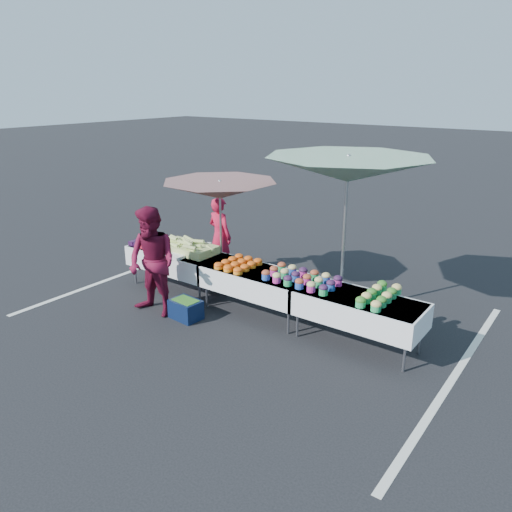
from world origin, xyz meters
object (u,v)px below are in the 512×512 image
Objects in this scene: customer at (152,262)px; table_left at (176,259)px; table_right at (358,308)px; vendor at (220,236)px; umbrella_left at (220,191)px; storage_bin at (186,309)px; table_center at (256,280)px; umbrella_right at (348,170)px.

table_left is at bearing 113.69° from customer.
table_right is at bearing 15.85° from customer.
table_left is 1.14m from customer.
vendor is 1.42m from umbrella_left.
table_right is 1.04× the size of customer.
table_center is at bearing 50.21° from storage_bin.
umbrella_right is at bearing 44.57° from storage_bin.
table_right is 2.07m from umbrella_right.
umbrella_left is (0.60, -0.68, 1.08)m from vendor.
umbrella_left is at bearing 159.42° from table_center.
table_center is 1.80m from table_right.
table_center is 1.22m from storage_bin.
table_center is 2.25m from umbrella_right.
table_right is 2.76m from storage_bin.
vendor is at bearing 174.29° from umbrella_right.
table_right is at bearing -49.81° from umbrella_right.
customer reaches higher than table_right.
vendor is at bearing 131.68° from umbrella_left.
table_left is 1.04× the size of customer.
customer reaches higher than table_left.
table_left and table_right have the same top height.
table_center is at bearing -144.56° from umbrella_right.
table_left is 1.10m from vendor.
vendor is at bearing 162.72° from table_right.
table_center is 0.71× the size of umbrella_right.
table_left is at bearing 91.54° from vendor.
table_left is at bearing 145.02° from storage_bin.
vendor is (-1.67, 1.08, 0.19)m from table_center.
umbrella_left is at bearing 140.07° from vendor.
table_center is at bearing 180.00° from table_right.
table_right is 3.61× the size of storage_bin.
umbrella_right is at bearing -177.32° from vendor.
table_right is at bearing 21.98° from storage_bin.
storage_bin is at bearing 15.69° from customer.
vendor is 2.10m from customer.
umbrella_right is (2.19, 0.40, 0.51)m from umbrella_left.
table_left is at bearing 180.00° from table_center.
customer is at bearing -143.94° from umbrella_right.
customer is 3.48× the size of storage_bin.
table_right reaches higher than storage_bin.
vendor is at bearing 83.15° from table_left.
table_left is 0.71× the size of umbrella_right.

